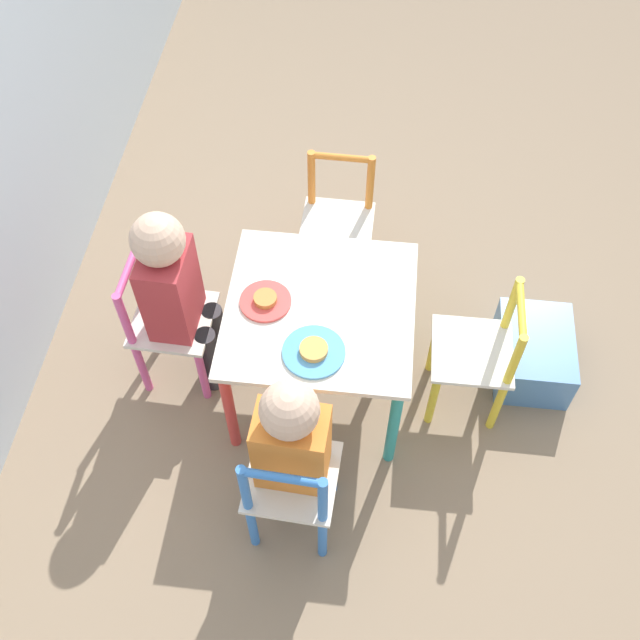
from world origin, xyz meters
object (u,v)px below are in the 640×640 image
Objects in this scene: chair_pink at (167,323)px; chair_yellow at (478,355)px; child_back at (176,289)px; storage_bin at (533,353)px; chair_blue at (291,488)px; child_left at (293,442)px; chair_orange at (337,226)px; plate_back at (265,301)px; plate_left at (314,351)px; kids_table at (320,320)px.

chair_pink is 1.00× the size of chair_yellow.
child_back is 1.26m from storage_bin.
child_left reaches higher than chair_blue.
chair_blue is at bearing -139.15° from child_back.
chair_pink is 0.70m from child_left.
chair_orange is 1.00× the size of chair_yellow.
plate_back is at bearing -71.54° from chair_blue.
chair_pink is 2.88× the size of plate_left.
chair_orange is 0.72m from chair_yellow.
child_back is (0.53, 0.43, 0.20)m from chair_blue.
chair_yellow reaches higher than kids_table.
chair_pink is at bearing 87.92° from kids_table.
chair_blue is at bearing 176.91° from kids_table.
chair_orange is 0.84m from storage_bin.
chair_yellow is 0.99m from child_back.
kids_table is 3.11× the size of plate_left.
plate_left is 0.56× the size of storage_bin.
chair_orange and chair_yellow have the same top height.
child_left is at bearing -131.75° from chair_pink.
plate_back is at bearing -90.08° from chair_yellow.
chair_blue is 0.75m from chair_yellow.
kids_table is 0.75× the size of child_back.
kids_table is at bearing -90.00° from child_back.
plate_back is at bearing 90.00° from kids_table.
chair_yellow is 2.88× the size of plate_left.
plate_left is at bearing -107.97° from chair_pink.
storage_bin is (0.14, -1.20, -0.38)m from child_back.
chair_pink is at bearing -40.74° from child_left.
kids_table is 1.08× the size of chair_yellow.
plate_back is (-0.52, 0.18, 0.20)m from chair_orange.
child_left reaches higher than chair_pink.
plate_left is 0.24m from plate_back.
child_left is 0.29m from plate_left.
storage_bin is at bearing -25.51° from chair_orange.
child_back is at bearing 86.68° from plate_back.
chair_blue reaches higher than kids_table.
chair_orange is at bearing -135.62° from chair_yellow.
chair_orange is at bearing -44.41° from chair_pink.
chair_pink and chair_yellow have the same top height.
kids_table is 3.64× the size of plate_back.
kids_table is at bearing 101.56° from storage_bin.
chair_yellow is at bearing -136.77° from child_left.
chair_blue and chair_yellow have the same top height.
plate_left is at bearing -91.84° from child_left.
chair_yellow is (-0.51, -0.51, 0.00)m from chair_orange.
child_back is (0.01, 0.97, 0.20)m from chair_yellow.
chair_blue is 1.00× the size of chair_yellow.
child_left is at bearing 176.91° from kids_table.
chair_pink is at bearing -44.50° from chair_blue.
chair_blue reaches higher than plate_left.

